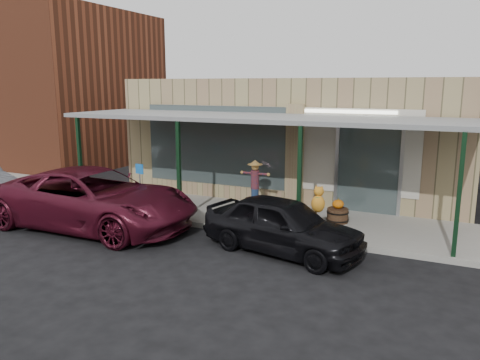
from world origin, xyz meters
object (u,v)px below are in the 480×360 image
at_px(handicap_sign, 140,181).
at_px(parked_sedan, 282,225).
at_px(barrel_scarecrow, 255,194).
at_px(car_maroon, 93,199).
at_px(barrel_pumpkin, 338,214).

distance_m(handicap_sign, parked_sedan, 5.25).
xyz_separation_m(barrel_scarecrow, car_maroon, (-3.68, -2.99, 0.14)).
xyz_separation_m(barrel_pumpkin, car_maroon, (-6.27, -2.93, 0.44)).
bearing_deg(barrel_scarecrow, handicap_sign, -168.33).
relative_size(barrel_scarecrow, parked_sedan, 0.38).
height_order(handicap_sign, car_maroon, car_maroon).
bearing_deg(barrel_pumpkin, parked_sedan, -106.28).
bearing_deg(barrel_scarecrow, car_maroon, -152.49).
relative_size(barrel_pumpkin, parked_sedan, 0.18).
xyz_separation_m(barrel_pumpkin, parked_sedan, (-0.75, -2.56, 0.28)).
distance_m(barrel_pumpkin, parked_sedan, 2.68).
xyz_separation_m(handicap_sign, parked_sedan, (5.09, -1.23, -0.41)).
bearing_deg(parked_sedan, handicap_sign, 88.45).
relative_size(handicap_sign, parked_sedan, 0.35).
relative_size(barrel_scarecrow, barrel_pumpkin, 2.14).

